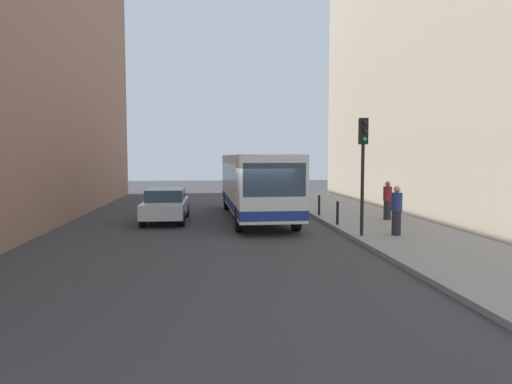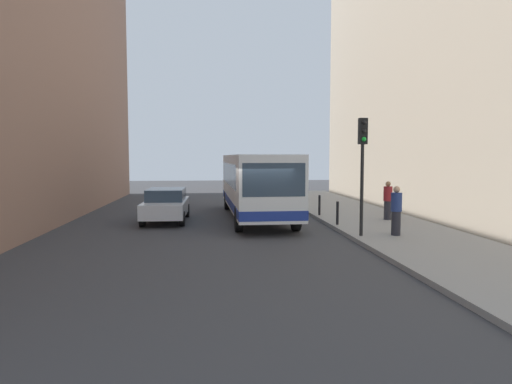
{
  "view_description": "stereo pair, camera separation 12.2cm",
  "coord_description": "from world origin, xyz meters",
  "px_view_note": "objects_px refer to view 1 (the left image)",
  "views": [
    {
      "loc": [
        -1.85,
        -16.96,
        2.92
      ],
      "look_at": [
        0.25,
        2.73,
        1.41
      ],
      "focal_mm": 32.43,
      "sensor_mm": 36.0,
      "label": 1
    },
    {
      "loc": [
        -1.73,
        -16.97,
        2.92
      ],
      "look_at": [
        0.25,
        2.73,
        1.41
      ],
      "focal_mm": 32.43,
      "sensor_mm": 36.0,
      "label": 2
    }
  ],
  "objects_px": {
    "bollard_mid": "(319,205)",
    "bollard_farthest": "(294,194)",
    "car_beside_bus": "(166,204)",
    "bollard_near": "(337,213)",
    "pedestrian_near_signal": "(397,211)",
    "traffic_light": "(363,154)",
    "bollard_far": "(305,199)",
    "pedestrian_mid_sidewalk": "(387,200)",
    "bus": "(255,182)"
  },
  "relations": [
    {
      "from": "bollard_near",
      "to": "bollard_farthest",
      "type": "height_order",
      "value": "same"
    },
    {
      "from": "bollard_mid",
      "to": "bollard_farthest",
      "type": "distance_m",
      "value": 6.22
    },
    {
      "from": "bus",
      "to": "bollard_mid",
      "type": "distance_m",
      "value": 3.24
    },
    {
      "from": "pedestrian_near_signal",
      "to": "bollard_far",
      "type": "bearing_deg",
      "value": 41.75
    },
    {
      "from": "pedestrian_near_signal",
      "to": "car_beside_bus",
      "type": "bearing_deg",
      "value": 90.56
    },
    {
      "from": "bus",
      "to": "bollard_far",
      "type": "relative_size",
      "value": 11.65
    },
    {
      "from": "bus",
      "to": "traffic_light",
      "type": "height_order",
      "value": "traffic_light"
    },
    {
      "from": "bollard_near",
      "to": "pedestrian_mid_sidewalk",
      "type": "height_order",
      "value": "pedestrian_mid_sidewalk"
    },
    {
      "from": "traffic_light",
      "to": "bollard_near",
      "type": "xyz_separation_m",
      "value": [
        -0.1,
        2.7,
        -2.38
      ]
    },
    {
      "from": "bollard_near",
      "to": "car_beside_bus",
      "type": "bearing_deg",
      "value": 159.18
    },
    {
      "from": "bollard_far",
      "to": "bollard_farthest",
      "type": "xyz_separation_m",
      "value": [
        0.0,
        3.11,
        0.0
      ]
    },
    {
      "from": "bollard_mid",
      "to": "bollard_near",
      "type": "bearing_deg",
      "value": -90.0
    },
    {
      "from": "traffic_light",
      "to": "bollard_mid",
      "type": "xyz_separation_m",
      "value": [
        -0.1,
        5.81,
        -2.38
      ]
    },
    {
      "from": "traffic_light",
      "to": "bus",
      "type": "bearing_deg",
      "value": 116.77
    },
    {
      "from": "traffic_light",
      "to": "bollard_far",
      "type": "bearing_deg",
      "value": 90.64
    },
    {
      "from": "bollard_near",
      "to": "traffic_light",
      "type": "bearing_deg",
      "value": -87.88
    },
    {
      "from": "traffic_light",
      "to": "bollard_far",
      "type": "distance_m",
      "value": 9.23
    },
    {
      "from": "traffic_light",
      "to": "bollard_far",
      "type": "xyz_separation_m",
      "value": [
        -0.1,
        8.92,
        -2.38
      ]
    },
    {
      "from": "bus",
      "to": "bollard_near",
      "type": "distance_m",
      "value": 4.76
    },
    {
      "from": "bollard_far",
      "to": "pedestrian_near_signal",
      "type": "bearing_deg",
      "value": -81.43
    },
    {
      "from": "bus",
      "to": "car_beside_bus",
      "type": "bearing_deg",
      "value": 9.61
    },
    {
      "from": "bus",
      "to": "bollard_farthest",
      "type": "height_order",
      "value": "bus"
    },
    {
      "from": "pedestrian_near_signal",
      "to": "pedestrian_mid_sidewalk",
      "type": "xyz_separation_m",
      "value": [
        1.27,
        3.98,
        -0.03
      ]
    },
    {
      "from": "traffic_light",
      "to": "pedestrian_mid_sidewalk",
      "type": "xyz_separation_m",
      "value": [
        2.52,
        3.96,
        -2.01
      ]
    },
    {
      "from": "car_beside_bus",
      "to": "bollard_mid",
      "type": "distance_m",
      "value": 7.16
    },
    {
      "from": "bus",
      "to": "traffic_light",
      "type": "xyz_separation_m",
      "value": [
        3.13,
        -6.2,
        1.28
      ]
    },
    {
      "from": "bollard_near",
      "to": "bollard_far",
      "type": "height_order",
      "value": "same"
    },
    {
      "from": "car_beside_bus",
      "to": "bollard_near",
      "type": "xyz_separation_m",
      "value": [
        7.14,
        -2.72,
        -0.16
      ]
    },
    {
      "from": "bollard_far",
      "to": "pedestrian_near_signal",
      "type": "xyz_separation_m",
      "value": [
        1.35,
        -8.94,
        0.4
      ]
    },
    {
      "from": "pedestrian_mid_sidewalk",
      "to": "bollard_mid",
      "type": "bearing_deg",
      "value": -92.1
    },
    {
      "from": "bollard_near",
      "to": "pedestrian_mid_sidewalk",
      "type": "bearing_deg",
      "value": 25.71
    },
    {
      "from": "traffic_light",
      "to": "bollard_farthest",
      "type": "bearing_deg",
      "value": 90.48
    },
    {
      "from": "car_beside_bus",
      "to": "traffic_light",
      "type": "relative_size",
      "value": 1.08
    },
    {
      "from": "bollard_near",
      "to": "pedestrian_near_signal",
      "type": "xyz_separation_m",
      "value": [
        1.35,
        -2.72,
        0.4
      ]
    },
    {
      "from": "bollard_mid",
      "to": "pedestrian_near_signal",
      "type": "distance_m",
      "value": 6.0
    },
    {
      "from": "bollard_far",
      "to": "pedestrian_mid_sidewalk",
      "type": "xyz_separation_m",
      "value": [
        2.62,
        -4.96,
        0.37
      ]
    },
    {
      "from": "car_beside_bus",
      "to": "bollard_near",
      "type": "height_order",
      "value": "car_beside_bus"
    },
    {
      "from": "bollard_far",
      "to": "bollard_mid",
      "type": "bearing_deg",
      "value": -90.0
    },
    {
      "from": "pedestrian_near_signal",
      "to": "pedestrian_mid_sidewalk",
      "type": "bearing_deg",
      "value": 15.47
    },
    {
      "from": "bollard_mid",
      "to": "traffic_light",
      "type": "bearing_deg",
      "value": -89.01
    },
    {
      "from": "bollard_farthest",
      "to": "pedestrian_near_signal",
      "type": "relative_size",
      "value": 0.55
    },
    {
      "from": "bollard_mid",
      "to": "bollard_far",
      "type": "bearing_deg",
      "value": 90.0
    },
    {
      "from": "pedestrian_mid_sidewalk",
      "to": "traffic_light",
      "type": "bearing_deg",
      "value": 0.64
    },
    {
      "from": "bus",
      "to": "bollard_farthest",
      "type": "bearing_deg",
      "value": -118.57
    },
    {
      "from": "pedestrian_mid_sidewalk",
      "to": "bus",
      "type": "bearing_deg",
      "value": -78.49
    },
    {
      "from": "bus",
      "to": "bollard_near",
      "type": "relative_size",
      "value": 11.65
    },
    {
      "from": "bus",
      "to": "pedestrian_mid_sidewalk",
      "type": "relative_size",
      "value": 6.55
    },
    {
      "from": "bollard_farthest",
      "to": "pedestrian_near_signal",
      "type": "distance_m",
      "value": 12.14
    },
    {
      "from": "bus",
      "to": "bollard_near",
      "type": "height_order",
      "value": "bus"
    },
    {
      "from": "pedestrian_near_signal",
      "to": "traffic_light",
      "type": "bearing_deg",
      "value": 122.1
    }
  ]
}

